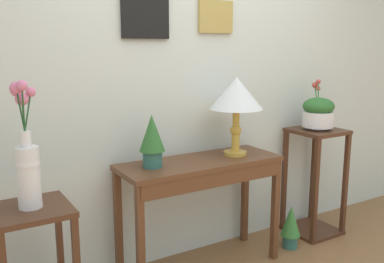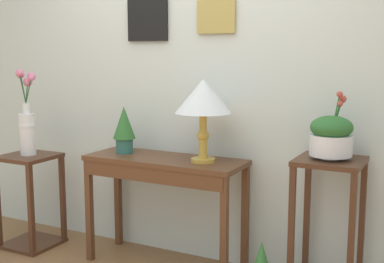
# 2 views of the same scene
# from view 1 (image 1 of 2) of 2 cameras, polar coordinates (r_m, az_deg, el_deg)

# --- Properties ---
(back_wall_with_art) EXTENTS (9.00, 0.13, 2.80)m
(back_wall_with_art) POSITION_cam_1_polar(r_m,az_deg,el_deg) (3.16, -0.17, 8.27)
(back_wall_with_art) COLOR silver
(back_wall_with_art) RESTS_ON ground
(console_table) EXTENTS (1.15, 0.42, 0.80)m
(console_table) POSITION_cam_1_polar(r_m,az_deg,el_deg) (2.96, 1.34, -6.18)
(console_table) COLOR #56331E
(console_table) RESTS_ON ground
(table_lamp) EXTENTS (0.38, 0.38, 0.56)m
(table_lamp) POSITION_cam_1_polar(r_m,az_deg,el_deg) (3.03, 5.93, 4.74)
(table_lamp) COLOR gold
(table_lamp) RESTS_ON console_table
(potted_plant_on_console) EXTENTS (0.16, 0.16, 0.34)m
(potted_plant_on_console) POSITION_cam_1_polar(r_m,az_deg,el_deg) (2.75, -5.34, -0.93)
(potted_plant_on_console) COLOR #2D665B
(potted_plant_on_console) RESTS_ON console_table
(flower_vase_tall_left) EXTENTS (0.13, 0.19, 0.67)m
(flower_vase_tall_left) POSITION_cam_1_polar(r_m,az_deg,el_deg) (2.35, -21.12, -3.69)
(flower_vase_tall_left) COLOR silver
(flower_vase_tall_left) RESTS_ON pedestal_stand_left
(pedestal_stand_right) EXTENTS (0.39, 0.39, 0.90)m
(pedestal_stand_right) POSITION_cam_1_polar(r_m,az_deg,el_deg) (3.77, 15.97, -6.43)
(pedestal_stand_right) COLOR #472819
(pedestal_stand_right) RESTS_ON ground
(planter_bowl_wide_right) EXTENTS (0.25, 0.25, 0.41)m
(planter_bowl_wide_right) POSITION_cam_1_polar(r_m,az_deg,el_deg) (3.64, 16.47, 2.48)
(planter_bowl_wide_right) COLOR silver
(planter_bowl_wide_right) RESTS_ON pedestal_stand_right
(potted_plant_floor) EXTENTS (0.15, 0.15, 0.35)m
(potted_plant_floor) POSITION_cam_1_polar(r_m,az_deg,el_deg) (3.52, 13.01, -12.02)
(potted_plant_floor) COLOR #2D665B
(potted_plant_floor) RESTS_ON ground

